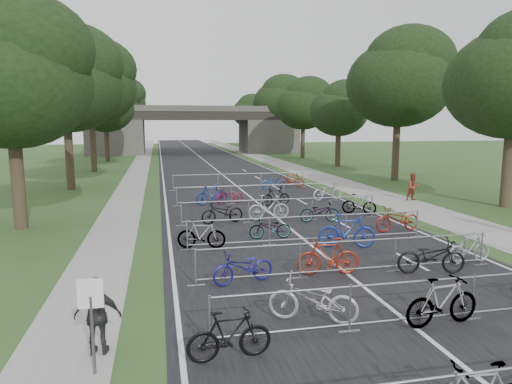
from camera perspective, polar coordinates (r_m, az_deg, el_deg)
road at (r=55.70m, az=-6.38°, el=3.87°), size 11.00×140.00×0.01m
sidewalk_right at (r=57.05m, az=1.66°, el=4.04°), size 3.00×140.00×0.01m
sidewalk_left at (r=55.46m, az=-14.13°, el=3.65°), size 2.00×140.00×0.01m
lane_markings at (r=55.70m, az=-6.38°, el=3.87°), size 0.12×140.00×0.00m
overpass_bridge at (r=70.46m, az=-7.67°, el=7.71°), size 31.00×8.00×7.05m
park_sign at (r=8.96m, az=-19.90°, el=-13.53°), size 0.45×0.06×1.83m
tree_left_0 at (r=22.04m, az=-28.22°, el=12.62°), size 6.72×6.72×10.25m
tree_left_1 at (r=33.78m, az=-22.63°, el=12.62°), size 7.56×7.56×11.53m
tree_right_1 at (r=38.18m, az=17.65°, el=13.24°), size 8.18×8.18×12.47m
tree_left_2 at (r=45.68m, az=-19.94°, el=12.58°), size 8.40×8.40×12.81m
tree_right_2 at (r=48.87m, az=10.48°, el=10.10°), size 6.16×6.16×9.39m
tree_left_3 at (r=57.49m, az=-18.25°, el=10.12°), size 6.72×6.72×10.25m
tree_right_3 at (r=60.17m, az=6.05°, el=10.82°), size 7.17×7.17×10.93m
tree_left_4 at (r=69.46m, az=-17.24°, el=10.50°), size 7.56×7.56×11.53m
tree_right_4 at (r=71.71m, az=3.03°, el=11.28°), size 8.18×8.18×12.47m
tree_left_5 at (r=81.45m, az=-16.52°, el=10.78°), size 8.40×8.40×12.81m
tree_right_5 at (r=83.28m, az=0.84°, el=9.58°), size 6.16×6.16×9.39m
tree_left_6 at (r=93.36m, az=-15.93°, el=9.48°), size 6.72×6.72×10.25m
tree_right_6 at (r=95.04m, az=-0.81°, el=10.05°), size 7.17×7.17×10.93m
barrier_row_1 at (r=11.17m, az=19.07°, el=-12.98°), size 9.70×0.08×1.10m
barrier_row_2 at (r=14.19m, az=11.50°, el=-8.02°), size 9.70×0.08×1.10m
barrier_row_3 at (r=17.62m, az=6.56°, el=-4.64°), size 9.70×0.08×1.10m
barrier_row_4 at (r=21.36m, az=3.13°, el=-2.25°), size 9.70×0.08×1.10m
barrier_row_5 at (r=26.15m, az=0.26°, el=-0.23°), size 9.70×0.08×1.10m
barrier_row_6 at (r=31.97m, az=-2.05°, el=1.39°), size 9.70×0.08×1.10m
bike_4 at (r=9.23m, az=-3.34°, el=-17.50°), size 1.71×0.59×1.01m
bike_5 at (r=10.84m, az=7.14°, el=-13.24°), size 2.19×1.55×1.09m
bike_6 at (r=11.39m, az=22.26°, el=-12.60°), size 1.94×0.72×1.14m
bike_8 at (r=13.20m, az=-1.59°, el=-9.39°), size 1.96×1.08×0.98m
bike_9 at (r=14.05m, az=9.02°, el=-8.00°), size 1.96×0.75×1.15m
bike_10 at (r=15.00m, az=21.04°, el=-7.54°), size 2.17×1.12×1.08m
bike_11 at (r=16.51m, az=25.14°, el=-6.41°), size 1.78×0.74×1.04m
bike_12 at (r=16.84m, az=-6.84°, el=-5.30°), size 1.84×0.89×1.07m
bike_13 at (r=18.17m, az=1.79°, el=-4.52°), size 1.69×0.67×0.87m
bike_14 at (r=17.14m, az=11.30°, el=-4.83°), size 2.18×1.14×1.26m
bike_15 at (r=20.22m, az=17.30°, el=-3.25°), size 2.14×0.93×1.09m
bike_16 at (r=20.92m, az=-4.22°, el=-2.53°), size 2.12×1.16×1.06m
bike_17 at (r=21.56m, az=1.61°, el=-1.97°), size 2.05×0.69×1.21m
bike_18 at (r=21.40m, az=7.95°, el=-2.49°), size 1.86×0.81×0.95m
bike_19 at (r=23.56m, az=12.76°, el=-1.50°), size 1.72×1.27×1.02m
bike_20 at (r=25.76m, az=-5.56°, el=-0.33°), size 1.99×1.01×1.15m
bike_21 at (r=26.08m, az=-3.35°, el=-0.47°), size 1.82×1.05×0.90m
bike_22 at (r=25.43m, az=2.50°, el=-0.56°), size 1.77×0.82×1.02m
bike_23 at (r=27.56m, az=8.93°, el=0.09°), size 2.11×1.15×1.05m
bike_26 at (r=31.92m, az=2.22°, el=1.26°), size 1.88×0.83×0.96m
bike_27 at (r=32.85m, az=4.52°, el=1.55°), size 1.80×1.31×1.07m
pedestrian_b at (r=28.58m, az=19.05°, el=0.60°), size 0.83×0.66×1.63m
pedestrian_c at (r=9.83m, az=-19.16°, el=-14.47°), size 0.98×0.52×1.58m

